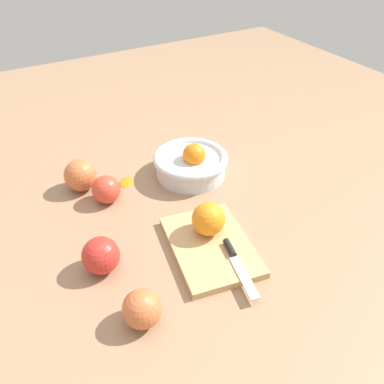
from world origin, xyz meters
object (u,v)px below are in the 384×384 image
at_px(knife, 236,260).
at_px(apple_front_left, 106,190).
at_px(cutting_board, 211,246).
at_px(apple_front_right_2, 142,309).
at_px(orange_on_board, 208,219).
at_px(apple_front_left_2, 81,175).
at_px(apple_front_right, 101,256).
at_px(bowl, 191,163).

distance_m(knife, apple_front_left, 0.37).
bearing_deg(cutting_board, knife, 13.51).
height_order(knife, apple_front_left, apple_front_left).
height_order(cutting_board, knife, knife).
distance_m(cutting_board, apple_front_right_2, 0.22).
bearing_deg(orange_on_board, apple_front_left_2, -149.35).
distance_m(apple_front_right_2, apple_front_left_2, 0.44).
height_order(apple_front_left, apple_front_left_2, apple_front_left_2).
height_order(apple_front_right, apple_front_right_2, apple_front_right).
relative_size(bowl, cutting_board, 0.87).
bearing_deg(apple_front_right, bowl, 122.11).
bearing_deg(apple_front_right_2, knife, 96.04).
distance_m(cutting_board, knife, 0.07).
distance_m(apple_front_right, apple_front_right_2, 0.16).
height_order(orange_on_board, apple_front_right, orange_on_board).
height_order(cutting_board, apple_front_right, apple_front_right).
bearing_deg(apple_front_right, apple_front_left_2, 170.66).
distance_m(bowl, apple_front_left, 0.24).
bearing_deg(orange_on_board, cutting_board, -22.35).
xyz_separation_m(bowl, apple_front_left, (-0.00, -0.24, -0.00)).
relative_size(bowl, apple_front_left_2, 2.40).
bearing_deg(apple_front_left_2, cutting_board, 26.32).
bearing_deg(apple_front_right_2, apple_front_right, -172.46).
bearing_deg(bowl, apple_front_right, -57.89).
xyz_separation_m(cutting_board, apple_front_left_2, (-0.35, -0.17, 0.03)).
xyz_separation_m(bowl, knife, (0.34, -0.09, -0.02)).
distance_m(bowl, apple_front_right_2, 0.47).
bearing_deg(cutting_board, apple_front_right_2, -65.45).
bearing_deg(cutting_board, apple_front_right, -105.87).
distance_m(orange_on_board, apple_front_left_2, 0.37).
distance_m(orange_on_board, knife, 0.11).
relative_size(orange_on_board, apple_front_left, 1.05).
bearing_deg(apple_front_left_2, knife, 24.37).
bearing_deg(apple_front_left, apple_front_right, -22.55).
relative_size(apple_front_right, apple_front_right_2, 1.08).
height_order(orange_on_board, apple_front_left, orange_on_board).
xyz_separation_m(orange_on_board, apple_front_left, (-0.24, -0.15, -0.02)).
distance_m(bowl, knife, 0.35).
xyz_separation_m(cutting_board, apple_front_right, (-0.06, -0.22, 0.03)).
relative_size(cutting_board, orange_on_board, 3.13).
xyz_separation_m(cutting_board, apple_front_left, (-0.27, -0.14, 0.03)).
bearing_deg(cutting_board, bowl, 158.95).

